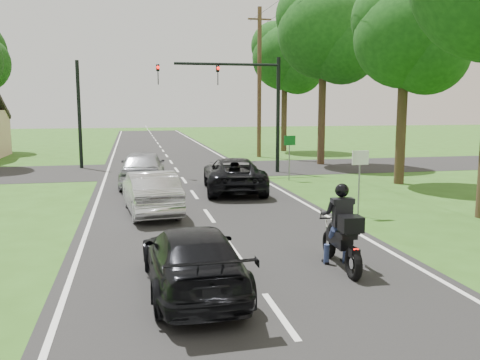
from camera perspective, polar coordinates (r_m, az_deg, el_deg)
name	(u,v)px	position (r m, az deg, el deg)	size (l,w,h in m)	color
ground	(234,251)	(12.62, -0.72, -7.93)	(140.00, 140.00, 0.00)	#2C5317
road	(189,187)	(22.29, -5.79, -0.78)	(8.00, 100.00, 0.01)	black
cross_road	(177,170)	(28.20, -7.14, 1.13)	(60.00, 7.00, 0.01)	black
motorcycle_rider	(342,235)	(11.29, 11.41, -6.13)	(0.63, 2.21, 1.91)	black
dark_suv	(234,174)	(20.97, -0.73, 0.64)	(2.33, 5.05, 1.40)	black
silver_sedan	(151,192)	(16.92, -9.99, -1.35)	(1.49, 4.28, 1.41)	silver
silver_suv	(143,168)	(22.63, -10.87, 1.33)	(1.90, 4.72, 1.61)	#A5A7AD
dark_car_behind	(192,259)	(9.88, -5.37, -8.80)	(1.74, 4.29, 1.25)	black
traffic_signal	(243,93)	(26.50, 0.40, 9.69)	(6.38, 0.44, 6.00)	black
signal_pole_far	(79,115)	(30.01, -17.60, 6.98)	(0.20, 0.20, 6.00)	black
utility_pole_far	(259,82)	(34.98, 2.18, 10.93)	(1.60, 0.28, 10.00)	brown
sign_white	(360,167)	(16.57, 13.32, 1.42)	(0.55, 0.07, 2.12)	slate
sign_green	(290,147)	(24.06, 5.59, 3.73)	(0.55, 0.07, 2.12)	slate
tree_row_c	(413,43)	(24.12, 18.83, 14.37)	(4.80, 4.65, 8.76)	#332316
tree_row_d	(330,38)	(31.09, 10.07, 15.47)	(5.76, 5.58, 10.45)	#332316
tree_row_e	(289,61)	(39.61, 5.54, 13.14)	(5.28, 5.12, 9.61)	#332316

